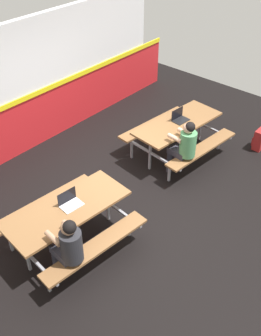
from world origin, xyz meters
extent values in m
cube|color=black|center=(0.00, 0.00, -0.01)|extent=(10.00, 10.00, 0.02)
cube|color=red|center=(0.00, 2.56, 0.55)|extent=(8.00, 0.12, 1.10)
cube|color=yellow|center=(0.00, 2.49, 1.15)|extent=(8.00, 0.03, 0.10)
cube|color=silver|center=(0.00, 2.56, 1.90)|extent=(6.72, 0.12, 1.40)
cube|color=brown|center=(-1.53, -0.09, 0.72)|extent=(1.95, 0.93, 0.04)
cube|color=brown|center=(-1.59, -0.72, 0.43)|extent=(1.81, 0.46, 0.04)
cube|color=brown|center=(-1.47, 0.54, 0.43)|extent=(1.81, 0.46, 0.04)
cube|color=gray|center=(-2.29, -0.01, 0.35)|extent=(0.04, 0.04, 0.70)
cube|color=gray|center=(-2.29, -0.01, 0.39)|extent=(0.19, 1.55, 0.04)
cube|color=gray|center=(-2.34, -0.52, 0.21)|extent=(0.04, 0.04, 0.41)
cube|color=gray|center=(-2.24, 0.49, 0.21)|extent=(0.04, 0.04, 0.41)
cube|color=gray|center=(-0.77, -0.17, 0.35)|extent=(0.04, 0.04, 0.70)
cube|color=gray|center=(-0.77, -0.17, 0.39)|extent=(0.19, 1.55, 0.04)
cube|color=gray|center=(-0.82, -0.67, 0.21)|extent=(0.04, 0.04, 0.41)
cube|color=gray|center=(-0.72, 0.34, 0.21)|extent=(0.04, 0.04, 0.41)
cube|color=brown|center=(1.53, 0.11, 0.72)|extent=(1.95, 0.93, 0.04)
cube|color=brown|center=(1.47, -0.53, 0.43)|extent=(1.81, 0.46, 0.04)
cube|color=brown|center=(1.59, 0.74, 0.43)|extent=(1.81, 0.46, 0.04)
cube|color=gray|center=(0.77, 0.18, 0.35)|extent=(0.04, 0.04, 0.70)
cube|color=gray|center=(0.77, 0.18, 0.39)|extent=(0.19, 1.55, 0.04)
cube|color=gray|center=(0.72, -0.32, 0.21)|extent=(0.04, 0.04, 0.41)
cube|color=gray|center=(0.82, 0.69, 0.21)|extent=(0.04, 0.04, 0.41)
cube|color=gray|center=(2.29, 0.03, 0.35)|extent=(0.04, 0.04, 0.70)
cube|color=gray|center=(2.29, 0.03, 0.39)|extent=(0.19, 1.55, 0.04)
cube|color=gray|center=(2.24, -0.48, 0.21)|extent=(0.04, 0.04, 0.41)
cube|color=gray|center=(2.34, 0.54, 0.21)|extent=(0.04, 0.04, 0.41)
cylinder|color=#2D2D38|center=(-2.05, -0.35, 0.23)|extent=(0.11, 0.11, 0.45)
cylinder|color=#2D2D38|center=(-1.87, -0.37, 0.23)|extent=(0.11, 0.11, 0.45)
cube|color=#2D2D38|center=(-1.97, -0.51, 0.51)|extent=(0.34, 0.41, 0.12)
cylinder|color=#26262B|center=(-1.99, -0.68, 0.75)|extent=(0.30, 0.30, 0.48)
cylinder|color=#A57A5B|center=(-2.11, -0.47, 0.85)|extent=(0.11, 0.31, 0.08)
cylinder|color=#A57A5B|center=(-1.83, -0.50, 0.85)|extent=(0.11, 0.31, 0.08)
sphere|color=#A57A5B|center=(-1.99, -0.66, 1.08)|extent=(0.20, 0.20, 0.20)
sphere|color=black|center=(-1.99, -0.69, 1.11)|extent=(0.18, 0.18, 0.18)
cylinder|color=#2D2D38|center=(0.96, -0.15, 0.23)|extent=(0.11, 0.11, 0.45)
cylinder|color=#2D2D38|center=(1.13, -0.17, 0.23)|extent=(0.11, 0.11, 0.45)
cube|color=#2D2D38|center=(1.03, -0.31, 0.51)|extent=(0.34, 0.41, 0.12)
cylinder|color=#4C8C59|center=(1.01, -0.48, 0.75)|extent=(0.30, 0.30, 0.48)
cylinder|color=tan|center=(0.89, -0.27, 0.85)|extent=(0.11, 0.31, 0.08)
cylinder|color=tan|center=(1.17, -0.30, 0.85)|extent=(0.11, 0.31, 0.08)
sphere|color=tan|center=(1.02, -0.46, 1.08)|extent=(0.20, 0.20, 0.20)
sphere|color=black|center=(1.01, -0.49, 1.11)|extent=(0.18, 0.18, 0.18)
cube|color=silver|center=(-1.45, -0.10, 0.75)|extent=(0.34, 0.25, 0.01)
cube|color=black|center=(-1.44, 0.01, 0.86)|extent=(0.32, 0.04, 0.21)
cube|color=black|center=(1.62, 0.10, 0.75)|extent=(0.34, 0.25, 0.01)
cube|color=black|center=(1.63, 0.20, 0.86)|extent=(0.32, 0.04, 0.21)
cube|color=maroon|center=(2.82, -1.10, 0.22)|extent=(0.30, 0.18, 0.44)
cube|color=maroon|center=(2.82, -0.99, 0.15)|extent=(0.21, 0.04, 0.19)
camera|label=1|loc=(-4.16, -3.59, 4.78)|focal=42.68mm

